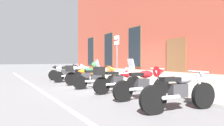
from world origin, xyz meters
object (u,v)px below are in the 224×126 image
Objects in this scene: parking_sign at (117,52)px; motorcycle_red_sport at (145,81)px; motorcycle_black_sport at (67,71)px; barrel_planter at (94,70)px; motorcycle_silver_touring at (116,79)px; motorcycle_orange_sport at (99,76)px; motorcycle_white_sport at (73,72)px; motorcycle_green_touring at (84,74)px; motorcycle_grey_naked at (180,91)px.

motorcycle_red_sport is at bearing -19.09° from parking_sign.
barrel_planter reaches higher than motorcycle_black_sport.
motorcycle_silver_touring is at bearing -19.60° from barrel_planter.
motorcycle_orange_sport is (4.40, 0.02, -0.02)m from motorcycle_black_sport.
motorcycle_silver_touring is at bearing -172.10° from motorcycle_red_sport.
motorcycle_red_sport reaches higher than motorcycle_orange_sport.
motorcycle_green_touring is (1.48, 0.02, -0.03)m from motorcycle_white_sport.
barrel_planter is at bearing 145.00° from motorcycle_green_touring.
motorcycle_red_sport is (2.83, 0.14, 0.02)m from motorcycle_orange_sport.
barrel_planter is (-7.45, 1.95, -0.03)m from motorcycle_red_sport.
motorcycle_red_sport is 7.70m from barrel_planter.
motorcycle_green_touring reaches higher than motorcycle_black_sport.
motorcycle_black_sport reaches higher than motorcycle_orange_sport.
motorcycle_grey_naked is 5.20m from parking_sign.
motorcycle_green_touring is at bearing 0.86° from motorcycle_white_sport.
barrel_planter reaches higher than motorcycle_orange_sport.
motorcycle_white_sport is 0.98× the size of motorcycle_green_touring.
parking_sign reaches higher than motorcycle_green_touring.
motorcycle_red_sport is at bearing -14.69° from barrel_planter.
parking_sign is at bearing 53.67° from motorcycle_green_touring.
motorcycle_black_sport is 0.98× the size of motorcycle_orange_sport.
motorcycle_green_touring is at bearing -35.00° from barrel_planter.
motorcycle_red_sport is (1.41, 0.20, 0.02)m from motorcycle_silver_touring.
parking_sign reaches higher than motorcycle_white_sport.
motorcycle_orange_sport is 2.83m from motorcycle_red_sport.
motorcycle_red_sport is at bearing 1.28° from motorcycle_black_sport.
motorcycle_white_sport is 1.48m from motorcycle_green_touring.
motorcycle_orange_sport is 1.80m from parking_sign.
motorcycle_white_sport is at bearing -3.19° from motorcycle_black_sport.
parking_sign is at bearing 163.66° from motorcycle_grey_naked.
motorcycle_white_sport is (1.39, -0.08, 0.00)m from motorcycle_black_sport.
motorcycle_white_sport is 4.42m from motorcycle_silver_touring.
motorcycle_white_sport is at bearing -177.66° from motorcycle_red_sport.
motorcycle_white_sport is 2.72m from barrel_planter.
motorcycle_red_sport is 0.89× the size of parking_sign.
motorcycle_white_sport is at bearing -179.45° from motorcycle_silver_touring.
motorcycle_white_sport is 0.99× the size of motorcycle_red_sport.
motorcycle_white_sport reaches higher than motorcycle_black_sport.
motorcycle_green_touring is 0.90× the size of parking_sign.
motorcycle_silver_touring is (2.94, 0.02, 0.01)m from motorcycle_green_touring.
motorcycle_silver_touring is 2.01× the size of barrel_planter.
motorcycle_green_touring is 2.12× the size of barrel_planter.
parking_sign is (3.89, 1.32, 1.11)m from motorcycle_black_sport.
motorcycle_grey_naked is (1.51, -0.27, -0.08)m from motorcycle_red_sport.
motorcycle_green_touring is (2.88, -0.06, -0.03)m from motorcycle_black_sport.
barrel_planter is (-1.62, 2.19, -0.03)m from motorcycle_white_sport.
motorcycle_green_touring is 5.87m from motorcycle_grey_naked.
motorcycle_green_touring is 1.03× the size of motorcycle_orange_sport.
motorcycle_silver_touring is 0.96× the size of motorcycle_red_sport.
motorcycle_grey_naked is (4.34, -0.12, -0.06)m from motorcycle_orange_sport.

